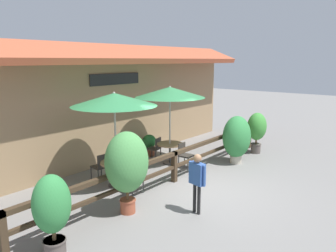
{
  "coord_description": "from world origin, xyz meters",
  "views": [
    {
      "loc": [
        -7.48,
        -4.8,
        3.65
      ],
      "look_at": [
        0.08,
        1.36,
        1.69
      ],
      "focal_mm": 35.0,
      "sensor_mm": 36.0,
      "label": 1
    }
  ],
  "objects": [
    {
      "name": "potted_plant_broad_leaf",
      "position": [
        2.87,
        0.48,
        0.94
      ],
      "size": [
        1.08,
        0.97,
        1.72
      ],
      "color": "#B7AD99",
      "rests_on": "ground"
    },
    {
      "name": "ground_plane",
      "position": [
        0.0,
        0.0,
        0.0
      ],
      "size": [
        60.0,
        60.0,
        0.0
      ],
      "primitive_type": "plane",
      "color": "slate"
    },
    {
      "name": "dining_table_middle",
      "position": [
        1.35,
        2.31,
        0.59
      ],
      "size": [
        0.93,
        0.93,
        0.73
      ],
      "color": "olive",
      "rests_on": "ground"
    },
    {
      "name": "patio_railing",
      "position": [
        0.0,
        1.05,
        0.7
      ],
      "size": [
        10.4,
        0.14,
        0.95
      ],
      "color": "#3D2D1E",
      "rests_on": "ground"
    },
    {
      "name": "potted_plant_small_flowering",
      "position": [
        1.6,
        3.55,
        0.45
      ],
      "size": [
        0.58,
        0.52,
        0.83
      ],
      "color": "#9E4C33",
      "rests_on": "ground"
    },
    {
      "name": "pedestrian",
      "position": [
        -1.31,
        -0.67,
        0.95
      ],
      "size": [
        0.26,
        0.52,
        1.49
      ],
      "rotation": [
        0.0,
        0.0,
        1.36
      ],
      "color": "black",
      "rests_on": "ground"
    },
    {
      "name": "patio_umbrella_near",
      "position": [
        -1.32,
        2.18,
        2.56
      ],
      "size": [
        2.45,
        2.45,
        2.78
      ],
      "color": "#B7B2A8",
      "rests_on": "ground"
    },
    {
      "name": "chair_middle_wallside",
      "position": [
        1.33,
        2.99,
        0.47
      ],
      "size": [
        0.5,
        0.5,
        0.85
      ],
      "rotation": [
        0.0,
        0.0,
        3.36
      ],
      "color": "#332D28",
      "rests_on": "ground"
    },
    {
      "name": "chair_near_streetside",
      "position": [
        -1.37,
        1.47,
        0.47
      ],
      "size": [
        0.48,
        0.48,
        0.85
      ],
      "rotation": [
        0.0,
        0.0,
        -0.15
      ],
      "color": "#332D28",
      "rests_on": "ground"
    },
    {
      "name": "patio_umbrella_middle",
      "position": [
        1.35,
        2.31,
        2.56
      ],
      "size": [
        2.45,
        2.45,
        2.78
      ],
      "color": "#B7B2A8",
      "rests_on": "ground"
    },
    {
      "name": "chair_near_wallside",
      "position": [
        -1.33,
        2.89,
        0.47
      ],
      "size": [
        0.45,
        0.45,
        0.85
      ],
      "rotation": [
        0.0,
        0.0,
        3.07
      ],
      "color": "#332D28",
      "rests_on": "ground"
    },
    {
      "name": "potted_plant_corner_fern",
      "position": [
        -2.34,
        0.65,
        1.25
      ],
      "size": [
        1.09,
        0.98,
        2.02
      ],
      "color": "#9E4C33",
      "rests_on": "ground"
    },
    {
      "name": "potted_plant_entrance_palm",
      "position": [
        4.56,
        0.48,
        1.01
      ],
      "size": [
        0.82,
        0.74,
        1.63
      ],
      "color": "#564C47",
      "rests_on": "ground"
    },
    {
      "name": "building_facade",
      "position": [
        0.0,
        4.1,
        2.16
      ],
      "size": [
        14.28,
        1.49,
        4.23
      ],
      "color": "#997A56",
      "rests_on": "ground"
    },
    {
      "name": "chair_middle_streetside",
      "position": [
        1.33,
        1.64,
        0.47
      ],
      "size": [
        0.44,
        0.44,
        0.85
      ],
      "rotation": [
        0.0,
        0.0,
        0.06
      ],
      "color": "#332D28",
      "rests_on": "ground"
    },
    {
      "name": "dining_table_near",
      "position": [
        -1.32,
        2.18,
        0.59
      ],
      "size": [
        0.93,
        0.93,
        0.73
      ],
      "color": "olive",
      "rests_on": "ground"
    },
    {
      "name": "potted_plant_tall_tropical",
      "position": [
        -4.43,
        0.49,
        0.93
      ],
      "size": [
        0.73,
        0.66,
        1.59
      ],
      "color": "#564C47",
      "rests_on": "ground"
    }
  ]
}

